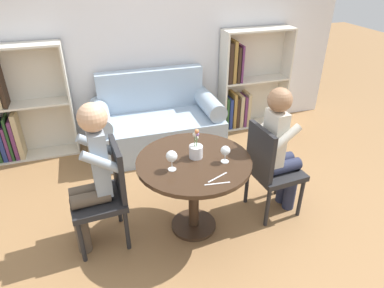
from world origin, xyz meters
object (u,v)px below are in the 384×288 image
at_px(couch, 157,124).
at_px(person_left, 91,174).
at_px(wine_glass_right, 225,151).
at_px(wine_glass_left, 172,157).
at_px(chair_left, 106,191).
at_px(person_right, 280,149).
at_px(bookshelf_right, 245,85).
at_px(bookshelf_left, 16,107).
at_px(flower_vase, 196,149).
at_px(chair_right, 270,167).

bearing_deg(couch, person_left, -119.03).
bearing_deg(wine_glass_right, wine_glass_left, 177.78).
distance_m(chair_left, person_right, 1.53).
relative_size(bookshelf_right, person_left, 1.05).
height_order(couch, wine_glass_left, couch).
bearing_deg(bookshelf_left, person_right, -36.78).
xyz_separation_m(bookshelf_right, wine_glass_left, (-1.49, -1.86, 0.23)).
relative_size(bookshelf_left, chair_left, 1.47).
xyz_separation_m(couch, bookshelf_right, (1.28, 0.27, 0.28)).
distance_m(person_left, wine_glass_right, 1.05).
bearing_deg(wine_glass_left, person_left, 165.85).
bearing_deg(wine_glass_left, flower_vase, 26.96).
bearing_deg(chair_left, bookshelf_right, 126.17).
bearing_deg(person_right, bookshelf_left, 48.07).
xyz_separation_m(bookshelf_left, person_left, (0.75, -1.71, 0.06)).
relative_size(wine_glass_left, wine_glass_right, 1.16).
relative_size(couch, bookshelf_right, 1.15).
xyz_separation_m(couch, person_left, (-0.80, -1.44, 0.37)).
xyz_separation_m(bookshelf_left, wine_glass_left, (1.35, -1.86, 0.19)).
height_order(person_right, flower_vase, person_right).
height_order(chair_right, wine_glass_right, chair_right).
bearing_deg(wine_glass_right, chair_left, 169.30).
height_order(bookshelf_right, wine_glass_left, bookshelf_right).
bearing_deg(chair_right, person_right, -86.56).
distance_m(couch, flower_vase, 1.55).
xyz_separation_m(person_left, person_right, (1.60, -0.05, -0.03)).
relative_size(chair_left, person_left, 0.71).
height_order(chair_left, chair_right, same).
distance_m(couch, chair_left, 1.61).
bearing_deg(bookshelf_left, chair_right, -38.05).
relative_size(person_left, wine_glass_right, 8.95).
bearing_deg(chair_right, wine_glass_left, 90.32).
relative_size(bookshelf_left, chair_right, 1.47).
relative_size(bookshelf_left, flower_vase, 5.10).
xyz_separation_m(bookshelf_right, flower_vase, (-1.26, -1.74, 0.19)).
distance_m(couch, wine_glass_left, 1.68).
distance_m(chair_left, flower_vase, 0.80).
xyz_separation_m(wine_glass_left, wine_glass_right, (0.43, -0.02, -0.02)).
distance_m(bookshelf_left, person_left, 1.87).
distance_m(bookshelf_left, person_right, 2.94).
height_order(bookshelf_right, chair_right, bookshelf_right).
distance_m(chair_right, person_right, 0.19).
distance_m(chair_right, wine_glass_left, 0.98).
bearing_deg(chair_left, bookshelf_left, -158.00).
relative_size(chair_right, flower_vase, 3.47).
bearing_deg(person_left, wine_glass_right, 76.54).
distance_m(chair_right, person_left, 1.53).
bearing_deg(bookshelf_right, bookshelf_left, -179.99).
bearing_deg(flower_vase, wine_glass_left, -153.04).
xyz_separation_m(chair_left, person_right, (1.52, -0.06, 0.16)).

